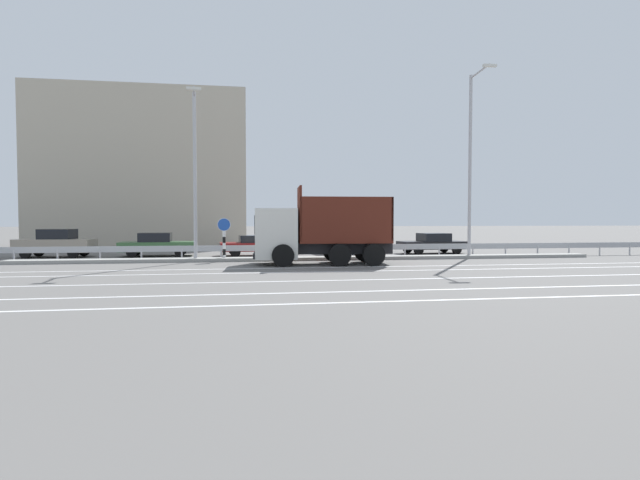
{
  "coord_description": "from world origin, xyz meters",
  "views": [
    {
      "loc": [
        -4.12,
        -24.52,
        2.13
      ],
      "look_at": [
        -0.12,
        0.66,
        1.13
      ],
      "focal_mm": 28.0,
      "sensor_mm": 36.0,
      "label": 1
    }
  ],
  "objects_px": {
    "parked_car_4": "(352,242)",
    "parked_car_2": "(157,244)",
    "parked_car_1": "(56,243)",
    "dump_truck": "(305,236)",
    "median_road_sign": "(224,239)",
    "parked_car_3": "(257,245)",
    "street_lamp_2": "(471,157)",
    "parked_car_5": "(432,243)",
    "street_lamp_1": "(195,169)"
  },
  "relations": [
    {
      "from": "median_road_sign",
      "to": "parked_car_2",
      "type": "bearing_deg",
      "value": 132.99
    },
    {
      "from": "street_lamp_1",
      "to": "parked_car_5",
      "type": "relative_size",
      "value": 2.01
    },
    {
      "from": "dump_truck",
      "to": "parked_car_5",
      "type": "bearing_deg",
      "value": -50.92
    },
    {
      "from": "street_lamp_2",
      "to": "parked_car_2",
      "type": "distance_m",
      "value": 18.91
    },
    {
      "from": "parked_car_3",
      "to": "parked_car_5",
      "type": "height_order",
      "value": "parked_car_5"
    },
    {
      "from": "median_road_sign",
      "to": "parked_car_5",
      "type": "xyz_separation_m",
      "value": [
        13.02,
        4.03,
        -0.5
      ]
    },
    {
      "from": "parked_car_3",
      "to": "street_lamp_2",
      "type": "bearing_deg",
      "value": 66.9
    },
    {
      "from": "parked_car_4",
      "to": "parked_car_5",
      "type": "xyz_separation_m",
      "value": [
        5.21,
        -0.38,
        -0.1
      ]
    },
    {
      "from": "dump_truck",
      "to": "parked_car_3",
      "type": "distance_m",
      "value": 6.68
    },
    {
      "from": "dump_truck",
      "to": "parked_car_2",
      "type": "relative_size",
      "value": 1.54
    },
    {
      "from": "dump_truck",
      "to": "parked_car_1",
      "type": "height_order",
      "value": "dump_truck"
    },
    {
      "from": "street_lamp_1",
      "to": "parked_car_3",
      "type": "height_order",
      "value": "street_lamp_1"
    },
    {
      "from": "parked_car_2",
      "to": "median_road_sign",
      "type": "bearing_deg",
      "value": 40.12
    },
    {
      "from": "parked_car_1",
      "to": "parked_car_2",
      "type": "height_order",
      "value": "parked_car_1"
    },
    {
      "from": "parked_car_5",
      "to": "parked_car_1",
      "type": "bearing_deg",
      "value": 84.86
    },
    {
      "from": "parked_car_3",
      "to": "parked_car_5",
      "type": "bearing_deg",
      "value": 86.35
    },
    {
      "from": "median_road_sign",
      "to": "parked_car_4",
      "type": "xyz_separation_m",
      "value": [
        7.82,
        4.41,
        -0.41
      ]
    },
    {
      "from": "parked_car_4",
      "to": "parked_car_5",
      "type": "bearing_deg",
      "value": 82.27
    },
    {
      "from": "parked_car_4",
      "to": "parked_car_5",
      "type": "relative_size",
      "value": 0.94
    },
    {
      "from": "parked_car_4",
      "to": "parked_car_1",
      "type": "bearing_deg",
      "value": -93.42
    },
    {
      "from": "parked_car_2",
      "to": "parked_car_5",
      "type": "relative_size",
      "value": 1.02
    },
    {
      "from": "parked_car_1",
      "to": "parked_car_2",
      "type": "bearing_deg",
      "value": -86.06
    },
    {
      "from": "parked_car_1",
      "to": "parked_car_3",
      "type": "bearing_deg",
      "value": -88.48
    },
    {
      "from": "parked_car_1",
      "to": "dump_truck",
      "type": "bearing_deg",
      "value": -112.45
    },
    {
      "from": "median_road_sign",
      "to": "parked_car_4",
      "type": "bearing_deg",
      "value": 29.42
    },
    {
      "from": "dump_truck",
      "to": "median_road_sign",
      "type": "xyz_separation_m",
      "value": [
        -3.95,
        2.43,
        -0.2
      ]
    },
    {
      "from": "parked_car_4",
      "to": "parked_car_2",
      "type": "bearing_deg",
      "value": -93.31
    },
    {
      "from": "dump_truck",
      "to": "median_road_sign",
      "type": "distance_m",
      "value": 4.64
    },
    {
      "from": "parked_car_2",
      "to": "parked_car_3",
      "type": "bearing_deg",
      "value": 82.29
    },
    {
      "from": "street_lamp_2",
      "to": "parked_car_5",
      "type": "xyz_separation_m",
      "value": [
        -0.6,
        4.14,
        -5.01
      ]
    },
    {
      "from": "parked_car_2",
      "to": "parked_car_4",
      "type": "relative_size",
      "value": 1.09
    },
    {
      "from": "parked_car_3",
      "to": "parked_car_4",
      "type": "height_order",
      "value": "parked_car_4"
    },
    {
      "from": "dump_truck",
      "to": "parked_car_3",
      "type": "bearing_deg",
      "value": 22.4
    },
    {
      "from": "street_lamp_1",
      "to": "parked_car_3",
      "type": "relative_size",
      "value": 1.91
    },
    {
      "from": "dump_truck",
      "to": "street_lamp_1",
      "type": "height_order",
      "value": "street_lamp_1"
    },
    {
      "from": "parked_car_1",
      "to": "parked_car_5",
      "type": "bearing_deg",
      "value": -86.83
    },
    {
      "from": "dump_truck",
      "to": "parked_car_1",
      "type": "relative_size",
      "value": 1.58
    },
    {
      "from": "street_lamp_2",
      "to": "parked_car_3",
      "type": "distance_m",
      "value": 13.44
    },
    {
      "from": "dump_truck",
      "to": "parked_car_1",
      "type": "distance_m",
      "value": 15.25
    },
    {
      "from": "street_lamp_1",
      "to": "street_lamp_2",
      "type": "bearing_deg",
      "value": 0.19
    },
    {
      "from": "median_road_sign",
      "to": "street_lamp_2",
      "type": "distance_m",
      "value": 14.35
    },
    {
      "from": "dump_truck",
      "to": "parked_car_4",
      "type": "distance_m",
      "value": 7.88
    },
    {
      "from": "dump_truck",
      "to": "parked_car_2",
      "type": "distance_m",
      "value": 10.52
    },
    {
      "from": "median_road_sign",
      "to": "parked_car_3",
      "type": "height_order",
      "value": "median_road_sign"
    },
    {
      "from": "parked_car_1",
      "to": "parked_car_2",
      "type": "distance_m",
      "value": 5.63
    },
    {
      "from": "median_road_sign",
      "to": "parked_car_3",
      "type": "relative_size",
      "value": 0.5
    },
    {
      "from": "street_lamp_2",
      "to": "parked_car_4",
      "type": "bearing_deg",
      "value": 142.08
    },
    {
      "from": "median_road_sign",
      "to": "street_lamp_1",
      "type": "height_order",
      "value": "street_lamp_1"
    },
    {
      "from": "median_road_sign",
      "to": "street_lamp_1",
      "type": "bearing_deg",
      "value": -173.49
    },
    {
      "from": "median_road_sign",
      "to": "parked_car_5",
      "type": "height_order",
      "value": "median_road_sign"
    }
  ]
}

